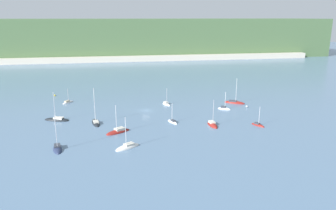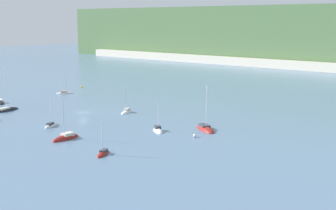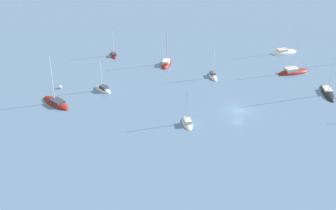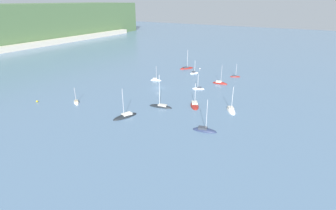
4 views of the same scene
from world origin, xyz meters
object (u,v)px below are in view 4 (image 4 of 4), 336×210
at_px(sailboat_1, 186,69).
at_px(sailboat_10, 231,111).
at_px(sailboat_0, 156,80).
at_px(mooring_buoy_0, 37,101).
at_px(sailboat_3, 235,77).
at_px(mooring_buoy_1, 200,69).
at_px(sailboat_6, 220,83).
at_px(sailboat_7, 204,130).
at_px(sailboat_9, 76,102).
at_px(sailboat_8, 161,107).
at_px(sailboat_11, 195,106).
at_px(sailboat_5, 194,73).
at_px(sailboat_4, 125,117).
at_px(sailboat_2, 198,89).

height_order(sailboat_1, sailboat_10, sailboat_1).
xyz_separation_m(sailboat_0, sailboat_10, (-17.88, -42.33, -0.07)).
bearing_deg(mooring_buoy_0, sailboat_3, -37.14).
bearing_deg(sailboat_3, sailboat_10, -101.64).
relative_size(sailboat_10, mooring_buoy_1, 13.50).
bearing_deg(mooring_buoy_0, sailboat_1, -19.00).
xyz_separation_m(sailboat_1, sailboat_6, (-17.48, -25.71, 0.02)).
xyz_separation_m(sailboat_7, sailboat_9, (-3.04, 50.25, -0.01)).
relative_size(sailboat_8, sailboat_10, 1.31).
bearing_deg(sailboat_11, sailboat_1, 178.91).
relative_size(sailboat_0, sailboat_9, 1.15).
bearing_deg(sailboat_3, sailboat_0, -167.80).
relative_size(sailboat_5, mooring_buoy_1, 10.54).
bearing_deg(sailboat_11, sailboat_6, 151.95).
height_order(sailboat_4, mooring_buoy_1, sailboat_4).
xyz_separation_m(sailboat_3, sailboat_7, (-61.14, -9.29, 0.00)).
relative_size(sailboat_4, sailboat_5, 1.41).
relative_size(sailboat_0, sailboat_10, 0.75).
bearing_deg(sailboat_4, mooring_buoy_1, -156.67).
xyz_separation_m(sailboat_1, mooring_buoy_0, (-74.26, 25.56, 0.27)).
bearing_deg(mooring_buoy_1, sailboat_11, -158.30).
height_order(sailboat_7, mooring_buoy_1, sailboat_7).
height_order(sailboat_1, sailboat_4, sailboat_1).
relative_size(sailboat_6, sailboat_11, 1.00).
relative_size(sailboat_2, sailboat_9, 1.13).
bearing_deg(sailboat_6, sailboat_4, -109.49).
distance_m(sailboat_11, mooring_buoy_1, 53.98).
xyz_separation_m(sailboat_9, mooring_buoy_0, (-7.10, 13.03, 0.25)).
bearing_deg(sailboat_10, sailboat_5, -171.53).
xyz_separation_m(sailboat_5, sailboat_8, (-47.65, -8.92, -0.03)).
relative_size(sailboat_5, sailboat_11, 0.80).
xyz_separation_m(sailboat_2, sailboat_3, (26.69, -7.97, -0.00)).
bearing_deg(sailboat_10, sailboat_0, -143.99).
distance_m(sailboat_0, sailboat_4, 42.56).
xyz_separation_m(sailboat_8, mooring_buoy_1, (57.18, 9.92, 0.27)).
distance_m(sailboat_6, sailboat_7, 48.16).
bearing_deg(sailboat_9, sailboat_1, -64.71).
relative_size(sailboat_1, sailboat_6, 1.17).
xyz_separation_m(sailboat_2, sailboat_6, (12.19, -5.26, 0.00)).
distance_m(sailboat_4, sailboat_7, 26.60).
height_order(sailboat_6, sailboat_11, sailboat_11).
bearing_deg(sailboat_7, mooring_buoy_1, 103.65).
bearing_deg(mooring_buoy_1, sailboat_0, 162.36).
relative_size(sailboat_1, sailboat_10, 1.14).
height_order(sailboat_2, mooring_buoy_1, sailboat_2).
bearing_deg(sailboat_7, sailboat_3, 87.53).
relative_size(sailboat_2, mooring_buoy_0, 10.32).
relative_size(sailboat_0, sailboat_6, 0.77).
bearing_deg(sailboat_6, sailboat_9, -131.28).
bearing_deg(sailboat_0, mooring_buoy_1, 51.62).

